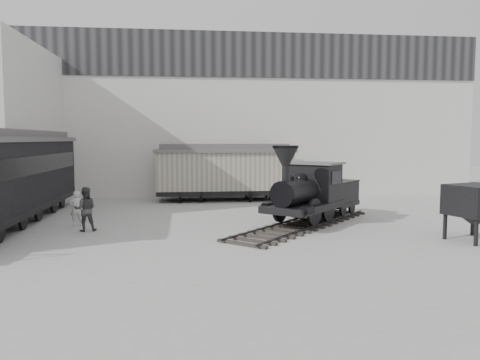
{
  "coord_description": "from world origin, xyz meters",
  "views": [
    {
      "loc": [
        -2.94,
        -17.63,
        3.9
      ],
      "look_at": [
        -0.62,
        3.96,
        2.0
      ],
      "focal_mm": 35.0,
      "sensor_mm": 36.0,
      "label": 1
    }
  ],
  "objects": [
    {
      "name": "boxcar",
      "position": [
        -0.74,
        11.96,
        1.89
      ],
      "size": [
        8.81,
        2.77,
        3.61
      ],
      "rotation": [
        0.0,
        0.0,
        0.0
      ],
      "color": "black",
      "rests_on": "ground"
    },
    {
      "name": "locomotive",
      "position": [
        2.61,
        3.32,
        1.31
      ],
      "size": [
        8.31,
        8.93,
        3.54
      ],
      "rotation": [
        0.0,
        0.0,
        -0.73
      ],
      "color": "#2B2724",
      "rests_on": "ground"
    },
    {
      "name": "passenger_coach",
      "position": [
        -11.33,
        4.77,
        2.21
      ],
      "size": [
        3.39,
        14.99,
        4.0
      ],
      "rotation": [
        0.0,
        0.0,
        0.01
      ],
      "color": "black",
      "rests_on": "ground"
    },
    {
      "name": "ground",
      "position": [
        0.0,
        0.0,
        0.0
      ],
      "size": [
        90.0,
        90.0,
        0.0
      ],
      "primitive_type": "plane",
      "color": "#9E9E9B"
    },
    {
      "name": "coal_hopper",
      "position": [
        7.95,
        -0.91,
        1.41
      ],
      "size": [
        2.43,
        2.22,
        2.16
      ],
      "rotation": [
        0.0,
        0.0,
        0.36
      ],
      "color": "black",
      "rests_on": "ground"
    },
    {
      "name": "north_wall",
      "position": [
        0.0,
        14.98,
        5.55
      ],
      "size": [
        34.0,
        2.51,
        11.0
      ],
      "color": "silver",
      "rests_on": "ground"
    },
    {
      "name": "visitor_b",
      "position": [
        -7.37,
        2.58,
        0.94
      ],
      "size": [
        1.02,
        0.85,
        1.88
      ],
      "primitive_type": "imported",
      "rotation": [
        0.0,
        0.0,
        3.3
      ],
      "color": "#3F3F40",
      "rests_on": "ground"
    },
    {
      "name": "visitor_a",
      "position": [
        -8.03,
        3.81,
        0.8
      ],
      "size": [
        0.69,
        0.58,
        1.61
      ],
      "primitive_type": "imported",
      "rotation": [
        0.0,
        0.0,
        3.54
      ],
      "color": "silver",
      "rests_on": "ground"
    }
  ]
}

